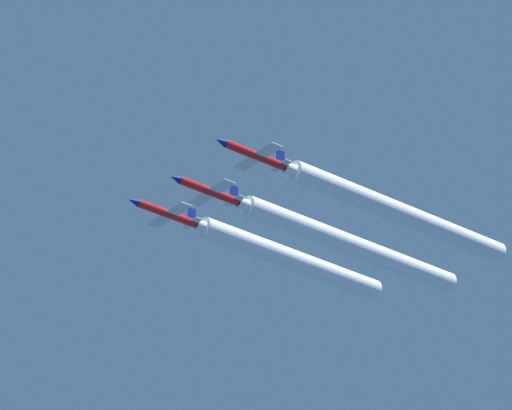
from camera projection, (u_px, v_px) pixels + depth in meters
jet_far_left at (253, 154)px, 272.31m from camera, size 9.03×13.15×3.16m
jet_inner_left at (207, 190)px, 280.96m from camera, size 9.03×13.15×3.16m
jet_center at (165, 213)px, 288.29m from camera, size 9.03×13.15×3.16m
smoke_trail_far_left at (396, 212)px, 287.53m from camera, size 3.34×43.85×3.34m
smoke_trail_inner_left at (348, 244)px, 296.17m from camera, size 3.34×43.79×3.34m
smoke_trail_center at (289, 258)px, 301.65m from camera, size 3.34×37.02×3.34m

